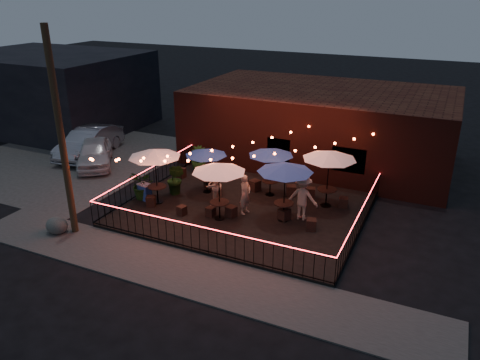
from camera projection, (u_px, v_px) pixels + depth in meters
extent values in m
plane|color=black|center=(225.00, 231.00, 18.86)|extent=(110.00, 110.00, 0.00)
cube|color=black|center=(245.00, 210.00, 20.50)|extent=(10.00, 8.00, 0.15)
cube|color=#3E3C39|center=(182.00, 272.00, 16.12)|extent=(18.00, 2.50, 0.05)
cube|color=#3E3C39|center=(70.00, 158.00, 26.89)|extent=(11.00, 12.00, 0.02)
cube|color=#37140F|center=(321.00, 125.00, 26.08)|extent=(14.00, 8.00, 4.00)
cube|color=black|center=(279.00, 159.00, 23.56)|extent=(1.20, 0.24, 2.20)
cube|color=black|center=(349.00, 159.00, 22.01)|extent=(1.60, 0.24, 1.20)
cube|color=black|center=(51.00, 90.00, 32.47)|extent=(12.00, 9.00, 5.00)
cylinder|color=#3E2C19|center=(61.00, 137.00, 17.26)|extent=(0.26, 0.26, 8.00)
cube|color=black|center=(200.00, 249.00, 17.09)|extent=(10.00, 0.04, 0.04)
cube|color=black|center=(199.00, 227.00, 16.74)|extent=(10.00, 0.04, 0.04)
cube|color=red|center=(199.00, 226.00, 16.73)|extent=(10.00, 0.03, 0.02)
cube|color=black|center=(150.00, 187.00, 22.40)|extent=(0.04, 8.00, 0.04)
cube|color=black|center=(149.00, 169.00, 22.04)|extent=(0.04, 8.00, 0.04)
cube|color=red|center=(149.00, 169.00, 22.03)|extent=(0.03, 8.00, 0.02)
cube|color=black|center=(360.00, 230.00, 18.49)|extent=(0.04, 8.00, 0.04)
cube|color=black|center=(362.00, 209.00, 18.14)|extent=(0.04, 8.00, 0.04)
cube|color=red|center=(362.00, 208.00, 18.13)|extent=(0.03, 8.00, 0.02)
cylinder|color=black|center=(158.00, 202.00, 21.03)|extent=(0.46, 0.46, 0.03)
cylinder|color=black|center=(158.00, 194.00, 20.88)|extent=(0.06, 0.06, 0.75)
cylinder|color=black|center=(157.00, 186.00, 20.74)|extent=(0.83, 0.83, 0.04)
cylinder|color=black|center=(156.00, 176.00, 20.56)|extent=(0.05, 0.05, 2.50)
cone|color=white|center=(154.00, 153.00, 20.14)|extent=(2.41, 2.41, 0.36)
cylinder|color=black|center=(207.00, 192.00, 22.09)|extent=(0.39, 0.39, 0.03)
cylinder|color=black|center=(207.00, 185.00, 21.97)|extent=(0.05, 0.05, 0.64)
cylinder|color=black|center=(207.00, 179.00, 21.85)|extent=(0.71, 0.71, 0.04)
cylinder|color=black|center=(207.00, 171.00, 21.69)|extent=(0.04, 0.04, 2.13)
cone|color=navy|center=(206.00, 152.00, 21.34)|extent=(2.37, 2.37, 0.31)
cylinder|color=black|center=(220.00, 218.00, 19.55)|extent=(0.44, 0.44, 0.03)
cylinder|color=black|center=(220.00, 210.00, 19.42)|extent=(0.06, 0.06, 0.73)
cylinder|color=black|center=(219.00, 202.00, 19.27)|extent=(0.81, 0.81, 0.04)
cylinder|color=black|center=(219.00, 192.00, 19.10)|extent=(0.04, 0.04, 2.42)
cone|color=white|center=(219.00, 168.00, 18.69)|extent=(2.32, 2.32, 0.35)
cylinder|color=black|center=(270.00, 194.00, 21.79)|extent=(0.41, 0.41, 0.03)
cylinder|color=black|center=(270.00, 188.00, 21.66)|extent=(0.06, 0.06, 0.68)
cylinder|color=black|center=(270.00, 181.00, 21.53)|extent=(0.75, 0.75, 0.04)
cylinder|color=black|center=(270.00, 172.00, 21.36)|extent=(0.04, 0.04, 2.26)
cone|color=navy|center=(271.00, 152.00, 20.98)|extent=(2.24, 2.24, 0.33)
cylinder|color=black|center=(283.00, 219.00, 19.43)|extent=(0.46, 0.46, 0.03)
cylinder|color=black|center=(284.00, 212.00, 19.29)|extent=(0.06, 0.06, 0.75)
cylinder|color=black|center=(284.00, 203.00, 19.15)|extent=(0.83, 0.83, 0.04)
cylinder|color=black|center=(284.00, 193.00, 18.96)|extent=(0.05, 0.05, 2.49)
cone|color=navy|center=(285.00, 168.00, 18.55)|extent=(3.03, 3.03, 0.36)
cylinder|color=black|center=(326.00, 205.00, 20.70)|extent=(0.47, 0.47, 0.03)
cylinder|color=black|center=(326.00, 198.00, 20.56)|extent=(0.06, 0.06, 0.76)
cylinder|color=black|center=(327.00, 189.00, 20.41)|extent=(0.85, 0.85, 0.04)
cylinder|color=black|center=(328.00, 179.00, 20.22)|extent=(0.05, 0.05, 2.54)
cone|color=white|center=(330.00, 155.00, 19.80)|extent=(2.35, 2.35, 0.37)
cube|color=black|center=(151.00, 201.00, 20.61)|extent=(0.50, 0.50, 0.45)
cube|color=black|center=(182.00, 210.00, 19.81)|extent=(0.40, 0.40, 0.40)
cube|color=black|center=(181.00, 173.00, 23.69)|extent=(0.41, 0.41, 0.48)
cube|color=black|center=(209.00, 184.00, 22.38)|extent=(0.40, 0.40, 0.46)
cube|color=black|center=(211.00, 212.00, 19.70)|extent=(0.37, 0.37, 0.40)
cube|color=black|center=(231.00, 211.00, 19.65)|extent=(0.47, 0.47, 0.45)
cube|color=black|center=(255.00, 185.00, 22.17)|extent=(0.57, 0.57, 0.51)
cube|color=black|center=(291.00, 191.00, 21.60)|extent=(0.56, 0.56, 0.50)
cube|color=black|center=(284.00, 214.00, 19.37)|extent=(0.55, 0.55, 0.49)
cube|color=black|center=(311.00, 224.00, 18.56)|extent=(0.48, 0.48, 0.46)
cube|color=black|center=(311.00, 192.00, 21.48)|extent=(0.45, 0.45, 0.44)
cube|color=black|center=(343.00, 202.00, 20.49)|extent=(0.46, 0.46, 0.45)
imported|color=tan|center=(245.00, 194.00, 19.72)|extent=(0.52, 0.70, 1.74)
imported|color=#DA9E8C|center=(213.00, 185.00, 20.44)|extent=(0.78, 0.97, 1.89)
imported|color=#D5B38F|center=(303.00, 197.00, 19.18)|extent=(1.27, 0.74, 1.95)
imported|color=#194113|center=(143.00, 185.00, 21.12)|extent=(1.51, 1.40, 1.37)
imported|color=#183B0E|center=(176.00, 179.00, 21.57)|extent=(0.85, 0.69, 1.53)
imported|color=#0F350F|center=(198.00, 159.00, 24.39)|extent=(0.99, 0.99, 1.33)
cube|color=#244EB3|center=(145.00, 192.00, 21.17)|extent=(0.61, 0.48, 0.73)
cube|color=silver|center=(144.00, 184.00, 21.03)|extent=(0.65, 0.53, 0.05)
ellipsoid|color=#44443F|center=(57.00, 226.00, 18.55)|extent=(0.92, 0.79, 0.70)
imported|color=silver|center=(95.00, 153.00, 25.57)|extent=(3.98, 4.47, 1.47)
imported|color=gray|center=(89.00, 142.00, 27.06)|extent=(2.51, 5.23, 1.65)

